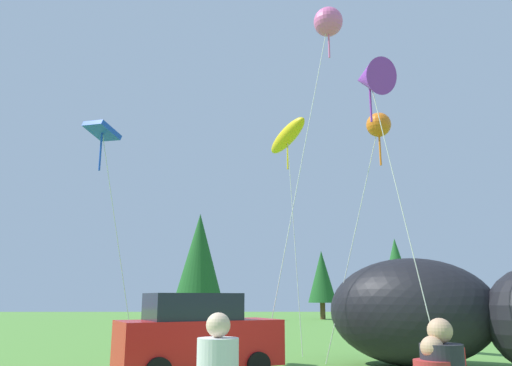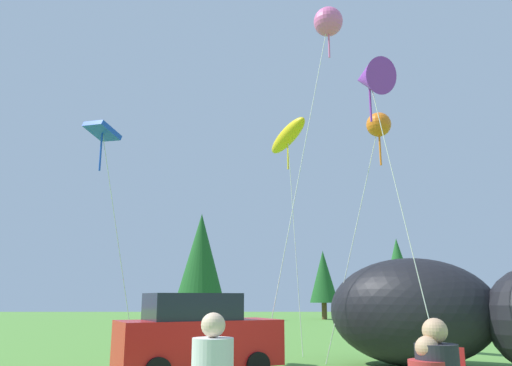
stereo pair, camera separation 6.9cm
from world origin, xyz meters
TOP-DOWN VIEW (x-y plane):
  - parked_car at (-1.97, 3.54)m, footprint 4.34×3.22m
  - inflatable_cat at (4.79, 4.72)m, footprint 7.02×5.49m
  - kite_pink_octopus at (1.93, 5.40)m, footprint 2.74×1.10m
  - kite_orange_flower at (3.32, 5.04)m, footprint 2.13×1.22m
  - kite_purple_delta at (2.72, 3.49)m, footprint 1.74×2.23m
  - kite_yellow_hero at (0.76, 8.45)m, footprint 1.71×2.52m
  - kite_blue_box at (-5.35, 5.59)m, footprint 1.75×1.95m
  - horizon_tree_east at (-4.98, 33.90)m, footprint 3.81×3.81m
  - horizon_tree_west at (5.90, 36.20)m, footprint 2.55×2.55m
  - horizon_tree_mid at (13.01, 37.23)m, footprint 3.07×3.07m

SIDE VIEW (x-z plane):
  - parked_car at x=-1.97m, z-range -0.02..2.00m
  - inflatable_cat at x=4.79m, z-range -0.12..2.92m
  - horizon_tree_west at x=5.90m, z-range 0.69..6.77m
  - horizon_tree_mid at x=13.01m, z-range 0.84..8.17m
  - horizon_tree_east at x=-4.98m, z-range 1.04..10.14m
  - kite_blue_box at x=-5.35m, z-range 3.27..10.61m
  - kite_orange_flower at x=3.32m, z-range 3.33..10.84m
  - kite_yellow_hero at x=0.76m, z-range 3.58..12.13m
  - kite_purple_delta at x=2.72m, z-range 3.64..12.26m
  - kite_pink_octopus at x=1.93m, z-range 5.15..16.51m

